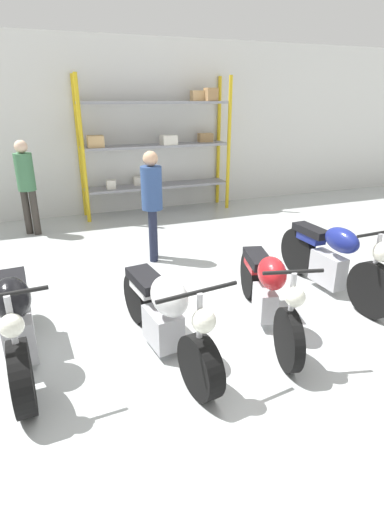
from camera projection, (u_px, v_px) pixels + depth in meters
name	position (u px, v px, depth m)	size (l,w,h in m)	color
ground_plane	(204.00, 325.00, 4.58)	(30.00, 30.00, 0.00)	#B2B7B7
back_wall	(110.00, 129.00, 8.48)	(30.00, 0.08, 3.60)	silver
shelving_rack	(158.00, 143.00, 8.58)	(3.27, 0.63, 2.86)	gold
motorcycle_black	(17.00, 322.00, 3.77)	(0.60, 2.05, 1.07)	black
motorcycle_white	(165.00, 314.00, 3.94)	(0.73, 2.02, 1.00)	black
motorcycle_red	(267.00, 289.00, 4.38)	(0.76, 2.05, 1.00)	black
motorcycle_blue	(333.00, 259.00, 5.18)	(0.60, 2.06, 1.04)	black
person_browsing	(26.00, 180.00, 7.25)	(0.45, 0.45, 1.73)	#38332D
person_near_rack	(152.00, 198.00, 6.07)	(0.40, 0.40, 1.70)	#1E2338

